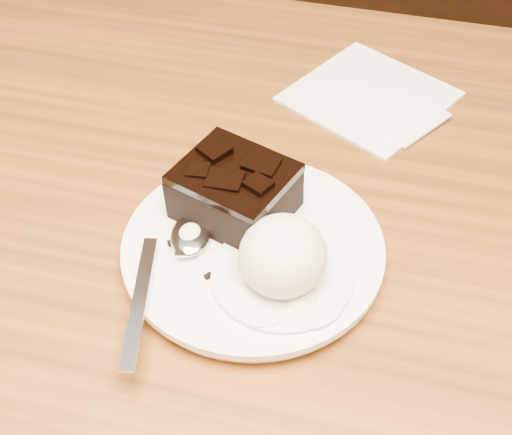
% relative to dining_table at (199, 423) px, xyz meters
% --- Properties ---
extents(dining_table, '(1.20, 0.80, 0.75)m').
position_rel_dining_table_xyz_m(dining_table, '(0.00, 0.00, 0.00)').
color(dining_table, '#4F2F10').
rests_on(dining_table, floor).
extents(plate, '(0.22, 0.22, 0.02)m').
position_rel_dining_table_xyz_m(plate, '(0.08, -0.03, 0.38)').
color(plate, white).
rests_on(plate, dining_table).
extents(brownie, '(0.11, 0.10, 0.04)m').
position_rel_dining_table_xyz_m(brownie, '(0.05, 0.00, 0.41)').
color(brownie, black).
rests_on(brownie, plate).
extents(ice_cream_scoop, '(0.07, 0.07, 0.06)m').
position_rel_dining_table_xyz_m(ice_cream_scoop, '(0.11, -0.06, 0.42)').
color(ice_cream_scoop, beige).
rests_on(ice_cream_scoop, plate).
extents(melt_puddle, '(0.11, 0.11, 0.00)m').
position_rel_dining_table_xyz_m(melt_puddle, '(0.11, -0.06, 0.39)').
color(melt_puddle, silver).
rests_on(melt_puddle, plate).
extents(spoon, '(0.07, 0.19, 0.01)m').
position_rel_dining_table_xyz_m(spoon, '(0.03, -0.04, 0.40)').
color(spoon, silver).
rests_on(spoon, plate).
extents(napkin, '(0.20, 0.20, 0.01)m').
position_rel_dining_table_xyz_m(napkin, '(0.14, 0.22, 0.38)').
color(napkin, white).
rests_on(napkin, dining_table).
extents(crumb_a, '(0.01, 0.01, 0.00)m').
position_rel_dining_table_xyz_m(crumb_a, '(0.01, -0.05, 0.39)').
color(crumb_a, black).
rests_on(crumb_a, plate).
extents(crumb_b, '(0.01, 0.01, 0.00)m').
position_rel_dining_table_xyz_m(crumb_b, '(0.04, -0.01, 0.39)').
color(crumb_b, black).
rests_on(crumb_b, plate).
extents(crumb_c, '(0.01, 0.01, 0.00)m').
position_rel_dining_table_xyz_m(crumb_c, '(0.05, -0.07, 0.39)').
color(crumb_c, black).
rests_on(crumb_c, plate).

